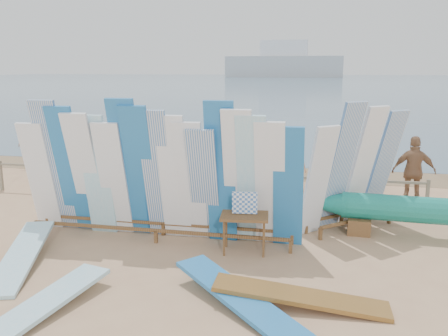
% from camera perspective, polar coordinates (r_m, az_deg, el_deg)
% --- Properties ---
extents(ground, '(160.00, 160.00, 0.00)m').
position_cam_1_polar(ground, '(10.41, -7.89, -8.42)').
color(ground, tan).
rests_on(ground, ground).
extents(ocean, '(320.00, 240.00, 0.02)m').
position_cam_1_polar(ocean, '(137.27, 10.42, 10.26)').
color(ocean, '#405C73').
rests_on(ocean, ground).
extents(wet_sand_strip, '(40.00, 2.60, 0.01)m').
position_cam_1_polar(wet_sand_strip, '(17.10, 0.13, -0.21)').
color(wet_sand_strip, '#816648').
rests_on(wet_sand_strip, ground).
extents(distant_ship, '(45.00, 8.00, 14.00)m').
position_cam_1_polar(distant_ship, '(189.81, 7.18, 12.38)').
color(distant_ship, '#999EA3').
rests_on(distant_ship, ocean).
extents(fence, '(12.08, 0.08, 0.90)m').
position_cam_1_polar(fence, '(12.98, -3.57, -1.32)').
color(fence, gray).
rests_on(fence, ground).
extents(main_surfboard_rack, '(6.05, 0.86, 3.02)m').
position_cam_1_polar(main_surfboard_rack, '(10.02, -8.03, -1.19)').
color(main_surfboard_rack, brown).
rests_on(main_surfboard_rack, ground).
extents(side_surfboard_rack, '(2.41, 2.29, 2.93)m').
position_cam_1_polar(side_surfboard_rack, '(10.98, 15.19, -0.43)').
color(side_surfboard_rack, brown).
rests_on(side_surfboard_rack, ground).
extents(outrigger_canoe, '(6.49, 0.88, 0.92)m').
position_cam_1_polar(outrigger_canoe, '(11.11, 25.21, -4.98)').
color(outrigger_canoe, brown).
rests_on(outrigger_canoe, ground).
extents(vendor_table, '(1.00, 0.75, 1.24)m').
position_cam_1_polar(vendor_table, '(9.48, 2.48, -7.73)').
color(vendor_table, brown).
rests_on(vendor_table, ground).
extents(flat_board_a, '(1.35, 2.73, 0.42)m').
position_cam_1_polar(flat_board_a, '(9.74, -23.06, -10.78)').
color(flat_board_a, '#8AC9DE').
rests_on(flat_board_a, ground).
extents(flat_board_b, '(1.18, 2.75, 0.27)m').
position_cam_1_polar(flat_board_b, '(7.84, -21.54, -16.33)').
color(flat_board_b, '#8AC9DE').
rests_on(flat_board_b, ground).
extents(flat_board_d, '(2.40, 2.19, 0.36)m').
position_cam_1_polar(flat_board_d, '(7.58, 1.71, -16.44)').
color(flat_board_d, '#236DAF').
rests_on(flat_board_d, ground).
extents(flat_board_c, '(2.70, 0.60, 0.32)m').
position_cam_1_polar(flat_board_c, '(7.71, 9.14, -16.08)').
color(flat_board_c, brown).
rests_on(flat_board_c, ground).
extents(beach_chair_left, '(0.51, 0.53, 0.79)m').
position_cam_1_polar(beach_chair_left, '(13.85, 4.02, -2.17)').
color(beach_chair_left, red).
rests_on(beach_chair_left, ground).
extents(beach_chair_right, '(0.51, 0.53, 0.80)m').
position_cam_1_polar(beach_chair_right, '(13.68, -0.71, -2.31)').
color(beach_chair_right, red).
rests_on(beach_chair_right, ground).
extents(stroller, '(0.66, 0.83, 1.01)m').
position_cam_1_polar(stroller, '(13.47, 7.27, -1.88)').
color(stroller, red).
rests_on(stroller, ground).
extents(beachgoer_10, '(1.11, 0.51, 1.87)m').
position_cam_1_polar(beachgoer_10, '(13.44, 21.87, -0.38)').
color(beachgoer_10, '#8C6042').
rests_on(beachgoer_10, ground).
extents(beachgoer_1, '(0.44, 0.63, 1.58)m').
position_cam_1_polar(beachgoer_1, '(16.85, -18.46, 1.72)').
color(beachgoer_1, '#8C6042').
rests_on(beachgoer_1, ground).
extents(beachgoer_0, '(0.86, 0.69, 1.59)m').
position_cam_1_polar(beachgoer_0, '(15.32, -19.90, 0.66)').
color(beachgoer_0, tan).
rests_on(beachgoer_0, ground).
extents(beachgoer_8, '(0.66, 0.91, 1.69)m').
position_cam_1_polar(beachgoer_8, '(13.21, 13.29, -0.43)').
color(beachgoer_8, beige).
rests_on(beachgoer_8, ground).
extents(beachgoer_5, '(0.63, 1.59, 1.68)m').
position_cam_1_polar(beachgoer_5, '(15.71, 3.64, 1.80)').
color(beachgoer_5, beige).
rests_on(beachgoer_5, ground).
extents(beachgoer_3, '(1.08, 0.57, 1.59)m').
position_cam_1_polar(beachgoer_3, '(15.85, -4.79, 1.71)').
color(beachgoer_3, tan).
rests_on(beachgoer_3, ground).
extents(beachgoer_2, '(0.93, 0.87, 1.78)m').
position_cam_1_polar(beachgoer_2, '(15.94, -12.85, 1.85)').
color(beachgoer_2, beige).
rests_on(beachgoer_2, ground).
extents(beachgoer_6, '(0.86, 0.55, 1.62)m').
position_cam_1_polar(beachgoer_6, '(14.40, 8.30, 0.64)').
color(beachgoer_6, tan).
rests_on(beachgoer_6, ground).
extents(beachgoer_extra_1, '(0.95, 1.02, 1.67)m').
position_cam_1_polar(beachgoer_extra_1, '(18.83, -22.07, 2.62)').
color(beachgoer_extra_1, '#8C6042').
rests_on(beachgoer_extra_1, ground).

